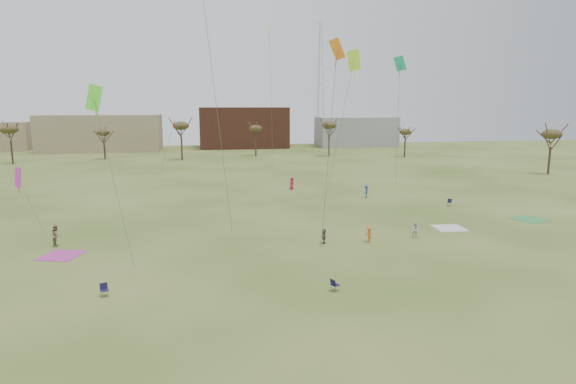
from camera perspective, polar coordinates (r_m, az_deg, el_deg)
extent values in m
plane|color=#364E18|center=(30.00, 4.06, -14.52)|extent=(260.00, 260.00, 0.00)
imported|color=olive|center=(48.20, -25.86, -4.68)|extent=(0.81, 1.01, 1.97)
imported|color=brown|center=(44.41, 4.29, -5.26)|extent=(0.73, 1.35, 1.39)
imported|color=orange|center=(45.37, 9.60, -4.96)|extent=(0.71, 1.06, 1.52)
imported|color=silver|center=(47.84, 14.99, -4.36)|extent=(0.83, 0.70, 1.54)
imported|color=#B71F43|center=(72.52, 0.45, 1.04)|extent=(1.08, 1.02, 1.85)
imported|color=#214198|center=(66.89, 9.27, 0.07)|extent=(1.15, 1.30, 1.74)
cube|color=silver|center=(52.59, 18.66, -4.10)|extent=(3.20, 3.20, 0.03)
cube|color=#B13693|center=(45.27, -25.39, -6.86)|extent=(3.80, 3.80, 0.03)
cube|color=#338C47|center=(60.00, 26.83, -2.94)|extent=(4.20, 4.20, 0.03)
cube|color=#15153A|center=(34.79, -21.01, -10.88)|extent=(0.65, 0.65, 0.04)
cube|color=#15153A|center=(34.92, -21.11, -10.40)|extent=(0.51, 0.30, 0.44)
cube|color=#151438|center=(33.64, 5.66, -10.95)|extent=(0.68, 0.68, 0.04)
cube|color=#151438|center=(33.41, 5.37, -10.67)|extent=(0.35, 0.50, 0.44)
cube|color=#16163C|center=(64.12, 18.65, -1.19)|extent=(0.70, 0.70, 0.04)
cube|color=#16163C|center=(64.30, 18.70, -0.95)|extent=(0.47, 0.42, 0.44)
cube|color=#B4F128|center=(56.04, 7.84, 15.29)|extent=(1.15, 1.15, 2.25)
cube|color=#B4F128|center=(55.98, 7.82, 14.49)|extent=(0.08, 0.08, 2.03)
cylinder|color=#4C4C51|center=(55.95, 6.06, 6.80)|extent=(2.94, 0.97, 16.66)
cube|color=white|center=(91.24, -2.22, 19.05)|extent=(0.72, 0.72, 1.24)
cube|color=white|center=(91.14, -2.22, 18.60)|extent=(0.08, 0.08, 1.86)
cylinder|color=#4C4C51|center=(89.87, -2.00, 10.99)|extent=(0.47, 0.73, 25.59)
cube|color=#1AA178|center=(74.60, 13.19, 14.68)|extent=(1.10, 1.10, 2.16)
cube|color=#1AA178|center=(74.54, 13.16, 14.10)|extent=(0.08, 0.08, 1.95)
cylinder|color=#4C4C51|center=(72.81, 12.92, 7.81)|extent=(1.23, 3.01, 17.74)
cube|color=#C622A8|center=(51.03, -29.48, 1.55)|extent=(0.95, 0.95, 1.86)
cube|color=#C622A8|center=(51.12, -29.42, 0.82)|extent=(0.08, 0.08, 1.68)
cylinder|color=#4C4C51|center=(50.20, -28.25, -1.43)|extent=(2.49, 1.82, 5.12)
cube|color=#54EE2A|center=(40.42, -22.11, 10.34)|extent=(1.00, 1.00, 1.96)
cube|color=#54EE2A|center=(40.41, -22.05, 9.38)|extent=(0.08, 0.08, 1.76)
cylinder|color=#4C4C51|center=(38.07, -20.05, 1.27)|extent=(3.07, 5.06, 12.25)
cone|color=red|center=(79.24, -13.38, 8.21)|extent=(0.90, 0.07, 0.90)
cube|color=red|center=(79.26, -13.36, 7.79)|extent=(0.08, 0.08, 1.47)
cylinder|color=#4C4C51|center=(79.87, -14.27, 4.88)|extent=(2.91, 0.55, 9.20)
cylinder|color=#4C4C51|center=(44.21, -8.59, 10.70)|extent=(2.40, 1.34, 24.16)
cube|color=orange|center=(42.05, 5.87, 16.58)|extent=(0.89, 0.89, 1.74)
cube|color=orange|center=(41.98, 5.85, 15.75)|extent=(0.08, 0.08, 1.57)
cylinder|color=#4C4C51|center=(40.05, 4.91, 5.22)|extent=(2.07, 3.42, 16.33)
cylinder|color=#3A2B1E|center=(120.18, -30.02, 4.12)|extent=(0.40, 0.40, 5.10)
ellipsoid|color=#473D1E|center=(119.87, -30.24, 6.46)|extent=(3.57, 3.57, 1.87)
cylinder|color=#3A2B1E|center=(121.13, -21.00, 4.67)|extent=(0.40, 0.40, 4.32)
ellipsoid|color=#473D1E|center=(120.84, -21.13, 6.64)|extent=(3.02, 3.02, 1.58)
cylinder|color=#3A2B1E|center=(114.96, -12.54, 5.11)|extent=(0.40, 0.40, 5.40)
ellipsoid|color=#473D1E|center=(114.63, -12.64, 7.71)|extent=(3.78, 3.78, 1.98)
cylinder|color=#3A2B1E|center=(121.51, -3.86, 5.42)|extent=(0.40, 0.40, 4.68)
ellipsoid|color=#473D1E|center=(121.21, -3.89, 7.56)|extent=(3.28, 3.28, 1.72)
cylinder|color=#3A2B1E|center=(120.79, 4.90, 5.52)|extent=(0.40, 0.40, 5.28)
ellipsoid|color=#473D1E|center=(120.48, 4.94, 7.94)|extent=(3.70, 3.70, 1.94)
cylinder|color=#3A2B1E|center=(122.03, 13.73, 5.06)|extent=(0.40, 0.40, 4.20)
ellipsoid|color=#473D1E|center=(121.75, 13.82, 6.97)|extent=(2.94, 2.94, 1.54)
cylinder|color=#3A2B1E|center=(100.89, 28.66, 3.30)|extent=(0.40, 0.40, 5.04)
ellipsoid|color=#473D1E|center=(100.52, 28.90, 6.06)|extent=(3.53, 3.53, 1.85)
cube|color=#937F60|center=(144.41, -21.31, 6.58)|extent=(32.00, 14.00, 10.00)
cube|color=brown|center=(147.02, -5.35, 7.67)|extent=(26.00, 16.00, 12.00)
cube|color=gray|center=(151.98, 8.09, 7.13)|extent=(24.00, 12.00, 9.00)
cylinder|color=#9EA3A8|center=(156.14, 4.16, 12.61)|extent=(0.16, 0.16, 38.00)
cylinder|color=#9EA3A8|center=(156.57, 3.60, 12.61)|extent=(0.16, 0.16, 38.00)
cylinder|color=#9EA3A8|center=(155.06, 3.74, 12.63)|extent=(0.16, 0.16, 38.00)
cylinder|color=#9EA3A8|center=(158.10, 3.93, 20.06)|extent=(0.10, 0.10, 3.00)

